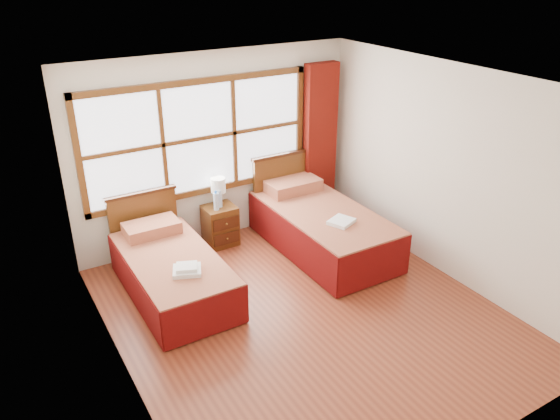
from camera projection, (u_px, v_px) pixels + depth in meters
floor at (306, 314)px, 6.16m from camera, size 4.50×4.50×0.00m
ceiling at (312, 83)px, 5.05m from camera, size 4.50×4.50×0.00m
wall_back at (216, 149)px, 7.35m from camera, size 4.00×0.00×4.00m
wall_left at (114, 261)px, 4.68m from camera, size 0.00×4.50×4.50m
wall_right at (448, 174)px, 6.53m from camera, size 0.00×4.50×4.50m
window at (199, 138)px, 7.12m from camera, size 3.16×0.06×1.56m
curtain at (320, 142)px, 8.04m from camera, size 0.50×0.16×2.30m
bed_left at (171, 271)px, 6.45m from camera, size 0.99×2.01×0.96m
bed_right at (320, 226)px, 7.42m from camera, size 1.12×2.18×1.10m
nightstand at (220, 225)px, 7.54m from camera, size 0.42×0.42×0.57m
towels_left at (187, 269)px, 5.98m from camera, size 0.38×0.36×0.09m
towels_right at (341, 222)px, 6.91m from camera, size 0.38×0.36×0.05m
lamp at (218, 186)px, 7.37m from camera, size 0.20×0.20×0.39m
bottle_near at (216, 201)px, 7.28m from camera, size 0.07×0.07×0.27m
bottle_far at (219, 198)px, 7.37m from camera, size 0.07×0.07×0.28m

